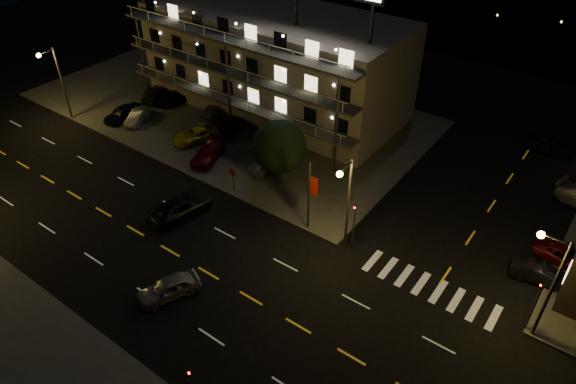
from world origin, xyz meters
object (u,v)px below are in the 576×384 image
Objects in this scene: side_car_0 at (542,274)px; lot_car_7 at (213,112)px; road_car_west at (182,206)px; lot_car_4 at (268,162)px; road_car_east at (169,288)px; lot_car_2 at (196,135)px; tree at (279,148)px.

lot_car_7 is at bearing 76.20° from side_car_0.
road_car_west is at bearing 102.69° from side_car_0.
lot_car_4 is 16.62m from road_car_east.
lot_car_4 reaches higher than lot_car_2.
lot_car_2 is at bearing 152.25° from road_car_east.
lot_car_7 is at bearing 149.07° from road_car_east.
tree reaches higher than road_car_east.
lot_car_4 is at bearing 152.54° from tree.
lot_car_7 is 16.27m from road_car_west.
side_car_0 is 26.18m from road_car_east.
lot_car_4 is (-2.09, 1.08, -2.89)m from tree.
lot_car_2 is 33.26m from side_car_0.
side_car_0 is (22.17, 1.42, -3.06)m from tree.
road_car_east is 0.79× the size of road_car_west.
road_car_east is at bearing -28.24° from lot_car_2.
road_car_east is at bearing -83.03° from tree.
lot_car_7 reaches higher than road_car_west.
lot_car_7 is 0.87× the size of road_car_west.
road_car_west is at bearing -28.75° from lot_car_2.
road_car_west is at bearing -115.86° from tree.
side_car_0 is at bearing 23.67° from lot_car_2.
lot_car_4 is at bearing 126.71° from road_car_east.
tree is at bearing -16.82° from lot_car_4.
lot_car_4 is 0.88× the size of lot_car_7.
lot_car_2 is (-11.08, 0.77, -2.96)m from tree.
road_car_west is at bearing 105.11° from lot_car_7.
lot_car_2 is 20.44m from road_car_east.
lot_car_2 is at bearing 94.11° from lot_car_7.
lot_car_7 reaches higher than side_car_0.
lot_car_7 is at bearing 135.47° from lot_car_2.
lot_car_2 is 1.11× the size of lot_car_4.
road_car_east is (1.84, -15.07, -3.02)m from tree.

